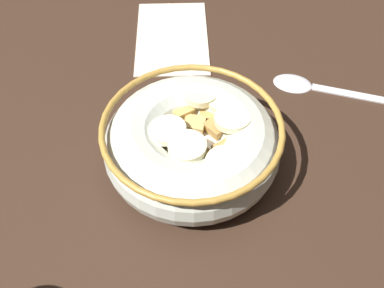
% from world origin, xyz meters
% --- Properties ---
extents(ground_plane, '(1.01, 1.01, 0.02)m').
position_xyz_m(ground_plane, '(0.00, 0.00, -0.01)').
color(ground_plane, '#332116').
extents(cereal_bowl, '(0.17, 0.17, 0.06)m').
position_xyz_m(cereal_bowl, '(-0.00, 0.00, 0.03)').
color(cereal_bowl, beige).
rests_on(cereal_bowl, ground_plane).
extents(spoon, '(0.04, 0.17, 0.01)m').
position_xyz_m(spoon, '(-0.13, 0.12, 0.00)').
color(spoon, silver).
rests_on(spoon, ground_plane).
extents(folded_napkin, '(0.17, 0.12, 0.00)m').
position_xyz_m(folded_napkin, '(-0.20, -0.06, 0.00)').
color(folded_napkin, beige).
rests_on(folded_napkin, ground_plane).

